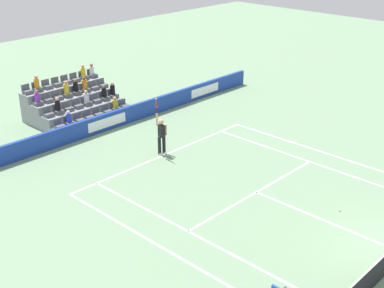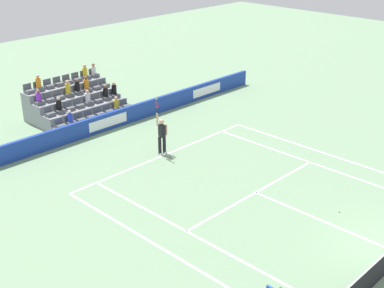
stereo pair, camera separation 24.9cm
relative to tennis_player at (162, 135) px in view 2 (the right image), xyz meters
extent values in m
cube|color=white|center=(-0.04, 0.21, -0.99)|extent=(10.97, 0.10, 0.01)
cube|color=white|center=(-0.04, 5.70, -0.99)|extent=(8.23, 0.10, 0.01)
cube|color=white|center=(-0.04, 8.90, -0.99)|extent=(0.10, 6.40, 0.01)
cube|color=white|center=(4.07, 6.15, -0.99)|extent=(0.10, 11.89, 0.01)
cube|color=white|center=(-4.16, 6.15, -0.99)|extent=(0.10, 11.89, 0.01)
cube|color=white|center=(5.44, 6.15, -0.99)|extent=(0.10, 11.89, 0.01)
cube|color=white|center=(-5.53, 6.15, -0.99)|extent=(0.10, 11.89, 0.01)
cube|color=white|center=(-0.04, 0.31, -0.99)|extent=(0.10, 0.20, 0.01)
cube|color=#193899|center=(-0.04, -4.36, -0.52)|extent=(23.28, 0.20, 0.94)
cube|color=white|center=(-7.80, -4.25, -0.52)|extent=(2.48, 0.01, 0.53)
cube|color=white|center=(-0.04, -4.25, -0.52)|extent=(2.48, 0.01, 0.53)
cylinder|color=black|center=(-0.12, 0.04, -0.54)|extent=(0.16, 0.16, 0.90)
cylinder|color=black|center=(0.11, -0.04, -0.54)|extent=(0.16, 0.16, 0.90)
cube|color=white|center=(-0.12, 0.04, -0.95)|extent=(0.19, 0.28, 0.08)
cube|color=white|center=(0.11, -0.04, -0.95)|extent=(0.19, 0.28, 0.08)
cube|color=black|center=(-0.01, 0.00, 0.21)|extent=(0.32, 0.41, 0.60)
sphere|color=#D3A884|center=(-0.01, 0.00, 0.67)|extent=(0.24, 0.24, 0.24)
cylinder|color=#D3A884|center=(0.20, -0.07, 0.82)|extent=(0.09, 0.09, 0.62)
cylinder|color=#D3A884|center=(-0.20, 0.11, 0.23)|extent=(0.09, 0.09, 0.56)
cylinder|color=black|center=(0.20, -0.07, 1.27)|extent=(0.04, 0.04, 0.28)
torus|color=red|center=(0.20, -0.07, 1.55)|extent=(0.12, 0.30, 0.31)
sphere|color=#D1E533|center=(0.20, -0.07, 1.83)|extent=(0.07, 0.07, 0.07)
cube|color=gray|center=(-0.04, -5.44, -0.78)|extent=(4.96, 0.95, 0.42)
cube|color=#545960|center=(-2.21, -5.44, -0.47)|extent=(0.48, 0.44, 0.20)
cube|color=#545960|center=(-2.21, -5.64, -0.22)|extent=(0.48, 0.04, 0.30)
cube|color=#545960|center=(-1.59, -5.44, -0.47)|extent=(0.48, 0.44, 0.20)
cube|color=#545960|center=(-1.59, -5.64, -0.22)|extent=(0.48, 0.04, 0.30)
cube|color=#545960|center=(-0.97, -5.44, -0.47)|extent=(0.48, 0.44, 0.20)
cube|color=#545960|center=(-0.97, -5.64, -0.22)|extent=(0.48, 0.04, 0.30)
cube|color=#545960|center=(-0.35, -5.44, -0.47)|extent=(0.48, 0.44, 0.20)
cube|color=#545960|center=(-0.35, -5.64, -0.22)|extent=(0.48, 0.04, 0.30)
cube|color=#545960|center=(0.27, -5.44, -0.47)|extent=(0.48, 0.44, 0.20)
cube|color=#545960|center=(0.27, -5.64, -0.22)|extent=(0.48, 0.04, 0.30)
cube|color=#545960|center=(0.89, -5.44, -0.47)|extent=(0.48, 0.44, 0.20)
cube|color=#545960|center=(0.89, -5.64, -0.22)|extent=(0.48, 0.04, 0.30)
cube|color=#545960|center=(1.51, -5.44, -0.47)|extent=(0.48, 0.44, 0.20)
cube|color=#545960|center=(1.51, -5.64, -0.22)|extent=(0.48, 0.04, 0.30)
cube|color=#545960|center=(2.13, -5.44, -0.47)|extent=(0.48, 0.44, 0.20)
cube|color=#545960|center=(2.13, -5.64, -0.22)|extent=(0.48, 0.04, 0.30)
cube|color=gray|center=(-0.04, -6.39, -0.57)|extent=(4.96, 0.95, 0.84)
cube|color=#545960|center=(-2.21, -6.39, -0.05)|extent=(0.48, 0.44, 0.20)
cube|color=#545960|center=(-2.21, -6.59, 0.20)|extent=(0.48, 0.04, 0.30)
cube|color=#545960|center=(-1.59, -6.39, -0.05)|extent=(0.48, 0.44, 0.20)
cube|color=#545960|center=(-1.59, -6.59, 0.20)|extent=(0.48, 0.04, 0.30)
cube|color=#545960|center=(-0.97, -6.39, -0.05)|extent=(0.48, 0.44, 0.20)
cube|color=#545960|center=(-0.97, -6.59, 0.20)|extent=(0.48, 0.04, 0.30)
cube|color=#545960|center=(-0.35, -6.39, -0.05)|extent=(0.48, 0.44, 0.20)
cube|color=#545960|center=(-0.35, -6.59, 0.20)|extent=(0.48, 0.04, 0.30)
cube|color=#545960|center=(0.27, -6.39, -0.05)|extent=(0.48, 0.44, 0.20)
cube|color=#545960|center=(0.27, -6.59, 0.20)|extent=(0.48, 0.04, 0.30)
cube|color=#545960|center=(0.89, -6.39, -0.05)|extent=(0.48, 0.44, 0.20)
cube|color=#545960|center=(0.89, -6.59, 0.20)|extent=(0.48, 0.04, 0.30)
cube|color=#545960|center=(1.51, -6.39, -0.05)|extent=(0.48, 0.44, 0.20)
cube|color=#545960|center=(1.51, -6.59, 0.20)|extent=(0.48, 0.04, 0.30)
cube|color=#545960|center=(2.13, -6.39, -0.05)|extent=(0.48, 0.44, 0.20)
cube|color=#545960|center=(2.13, -6.59, 0.20)|extent=(0.48, 0.04, 0.30)
cube|color=gray|center=(-0.04, -7.34, -0.36)|extent=(4.96, 0.95, 1.26)
cube|color=#545960|center=(-2.21, -7.34, 0.37)|extent=(0.48, 0.44, 0.20)
cube|color=#545960|center=(-2.21, -7.54, 0.62)|extent=(0.48, 0.04, 0.30)
cube|color=#545960|center=(-1.59, -7.34, 0.37)|extent=(0.48, 0.44, 0.20)
cube|color=#545960|center=(-1.59, -7.54, 0.62)|extent=(0.48, 0.04, 0.30)
cube|color=#545960|center=(-0.97, -7.34, 0.37)|extent=(0.48, 0.44, 0.20)
cube|color=#545960|center=(-0.97, -7.54, 0.62)|extent=(0.48, 0.04, 0.30)
cube|color=#545960|center=(-0.35, -7.34, 0.37)|extent=(0.48, 0.44, 0.20)
cube|color=#545960|center=(-0.35, -7.54, 0.62)|extent=(0.48, 0.04, 0.30)
cube|color=#545960|center=(0.27, -7.34, 0.37)|extent=(0.48, 0.44, 0.20)
cube|color=#545960|center=(0.27, -7.54, 0.62)|extent=(0.48, 0.04, 0.30)
cube|color=#545960|center=(0.89, -7.34, 0.37)|extent=(0.48, 0.44, 0.20)
cube|color=#545960|center=(0.89, -7.54, 0.62)|extent=(0.48, 0.04, 0.30)
cube|color=#545960|center=(1.51, -7.34, 0.37)|extent=(0.48, 0.44, 0.20)
cube|color=#545960|center=(1.51, -7.54, 0.62)|extent=(0.48, 0.04, 0.30)
cube|color=#545960|center=(2.13, -7.34, 0.37)|extent=(0.48, 0.44, 0.20)
cube|color=#545960|center=(2.13, -7.54, 0.62)|extent=(0.48, 0.04, 0.30)
cube|color=gray|center=(-0.04, -8.29, -0.15)|extent=(4.96, 0.95, 1.68)
cube|color=#545960|center=(-2.21, -8.29, 0.79)|extent=(0.48, 0.44, 0.20)
cube|color=#545960|center=(-2.21, -8.49, 1.04)|extent=(0.48, 0.04, 0.30)
cube|color=#545960|center=(-1.59, -8.29, 0.79)|extent=(0.48, 0.44, 0.20)
cube|color=#545960|center=(-1.59, -8.49, 1.04)|extent=(0.48, 0.04, 0.30)
cube|color=#545960|center=(-0.97, -8.29, 0.79)|extent=(0.48, 0.44, 0.20)
cube|color=#545960|center=(-0.97, -8.49, 1.04)|extent=(0.48, 0.04, 0.30)
cube|color=#545960|center=(-0.35, -8.29, 0.79)|extent=(0.48, 0.44, 0.20)
cube|color=#545960|center=(-0.35, -8.49, 1.04)|extent=(0.48, 0.04, 0.30)
cube|color=#545960|center=(0.27, -8.29, 0.79)|extent=(0.48, 0.44, 0.20)
cube|color=#545960|center=(0.27, -8.49, 1.04)|extent=(0.48, 0.04, 0.30)
cube|color=#545960|center=(0.89, -8.29, 0.79)|extent=(0.48, 0.44, 0.20)
cube|color=#545960|center=(0.89, -8.49, 1.04)|extent=(0.48, 0.04, 0.30)
cube|color=#545960|center=(1.51, -8.29, 0.79)|extent=(0.48, 0.44, 0.20)
cube|color=#545960|center=(1.51, -8.49, 1.04)|extent=(0.48, 0.04, 0.30)
cube|color=#545960|center=(2.13, -8.29, 0.79)|extent=(0.48, 0.44, 0.20)
cube|color=#545960|center=(2.13, -8.49, 1.04)|extent=(0.48, 0.04, 0.30)
cylinder|color=orange|center=(-0.97, -7.39, 0.72)|extent=(0.28, 0.28, 0.51)
sphere|color=brown|center=(-0.97, -7.39, 1.08)|extent=(0.20, 0.20, 0.20)
cylinder|color=yellow|center=(-1.59, -5.49, -0.15)|extent=(0.28, 0.28, 0.44)
sphere|color=#D3A884|center=(-1.59, -5.49, 0.17)|extent=(0.20, 0.20, 0.20)
cylinder|color=black|center=(-0.35, -7.39, 0.71)|extent=(0.28, 0.28, 0.49)
sphere|color=brown|center=(-0.35, -7.39, 1.06)|extent=(0.20, 0.20, 0.20)
cylinder|color=yellow|center=(0.27, -7.39, 0.74)|extent=(0.28, 0.28, 0.55)
sphere|color=#D3A884|center=(0.27, -7.39, 1.12)|extent=(0.20, 0.20, 0.20)
cylinder|color=black|center=(1.51, -6.44, 0.30)|extent=(0.28, 0.28, 0.51)
sphere|color=#D3A884|center=(1.51, -6.44, 0.66)|extent=(0.20, 0.20, 0.20)
cylinder|color=orange|center=(1.51, -8.34, 1.14)|extent=(0.28, 0.28, 0.51)
sphere|color=#D3A884|center=(1.51, -8.34, 1.50)|extent=(0.20, 0.20, 0.20)
cylinder|color=purple|center=(2.13, -7.39, 0.69)|extent=(0.28, 0.28, 0.44)
sphere|color=#9E7251|center=(2.13, -7.39, 1.01)|extent=(0.20, 0.20, 0.20)
cylinder|color=black|center=(-1.59, -6.44, 0.29)|extent=(0.28, 0.28, 0.48)
sphere|color=brown|center=(-1.59, -6.44, 0.63)|extent=(0.20, 0.20, 0.20)
cylinder|color=white|center=(-0.35, -6.44, 0.28)|extent=(0.28, 0.28, 0.47)
sphere|color=#D3A884|center=(-0.35, -6.44, 0.62)|extent=(0.20, 0.20, 0.20)
cylinder|color=white|center=(-2.21, -8.34, 1.11)|extent=(0.28, 0.28, 0.44)
sphere|color=#9E7251|center=(-2.21, -8.34, 1.43)|extent=(0.20, 0.20, 0.20)
cylinder|color=yellow|center=(-1.59, -8.34, 1.14)|extent=(0.28, 0.28, 0.50)
sphere|color=#D3A884|center=(-1.59, -8.34, 1.49)|extent=(0.20, 0.20, 0.20)
cylinder|color=blue|center=(1.51, -5.49, -0.16)|extent=(0.28, 0.28, 0.43)
sphere|color=beige|center=(1.51, -5.49, 0.16)|extent=(0.20, 0.20, 0.20)
cylinder|color=black|center=(-2.21, -6.44, 0.32)|extent=(0.28, 0.28, 0.54)
sphere|color=#D3A884|center=(-2.21, -6.44, 0.68)|extent=(0.20, 0.20, 0.20)
sphere|color=#D1E533|center=(-1.05, 9.02, -0.96)|extent=(0.07, 0.07, 0.07)
camera|label=1|loc=(16.06, 17.30, 9.76)|focal=49.96mm
camera|label=2|loc=(15.88, 17.48, 9.76)|focal=49.96mm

